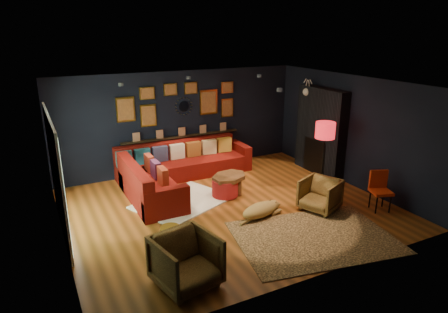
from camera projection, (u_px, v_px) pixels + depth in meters
name	position (u px, v px, depth m)	size (l,w,h in m)	color
floor	(229.00, 208.00, 8.42)	(6.50, 6.50, 0.00)	#974F1D
room_walls	(229.00, 135.00, 7.93)	(6.50, 6.50, 6.50)	black
sectional	(172.00, 172.00, 9.59)	(3.41, 2.69, 0.86)	maroon
ledge	(182.00, 136.00, 10.41)	(3.20, 0.12, 0.04)	black
gallery_wall	(180.00, 102.00, 10.16)	(3.15, 0.04, 1.02)	gold
sunburst_mirror	(184.00, 106.00, 10.24)	(0.47, 0.16, 0.47)	silver
fireplace	(320.00, 134.00, 10.19)	(0.31, 1.60, 2.20)	black
deer_head	(312.00, 91.00, 10.32)	(0.50, 0.28, 0.45)	white
sliding_door	(56.00, 175.00, 7.21)	(0.06, 2.80, 2.20)	white
ceiling_spots	(212.00, 81.00, 8.30)	(3.30, 2.50, 0.06)	black
shag_rug	(183.00, 202.00, 8.68)	(1.94, 1.41, 0.03)	white
leopard_rug	(314.00, 237.00, 7.23)	(2.80, 2.00, 0.02)	tan
coffee_table	(229.00, 179.00, 8.97)	(1.10, 0.98, 0.45)	brown
pouf	(225.00, 187.00, 8.93)	(0.59, 0.59, 0.38)	maroon
armchair_left	(186.00, 259.00, 5.78)	(0.85, 0.79, 0.87)	#B88136
armchair_right	(320.00, 193.00, 8.24)	(0.72, 0.67, 0.74)	#B88136
gold_stool	(171.00, 238.00, 6.80)	(0.34, 0.34, 0.43)	gold
orange_chair	(380.00, 187.00, 8.25)	(0.50, 0.50, 0.83)	black
floor_lamp	(325.00, 133.00, 8.99)	(0.44, 0.44, 1.61)	black
dog	(260.00, 208.00, 7.96)	(1.22, 0.60, 0.38)	#B38B44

